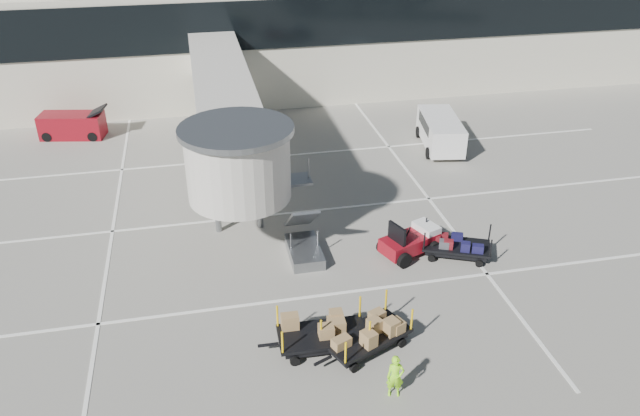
{
  "coord_description": "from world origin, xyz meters",
  "views": [
    {
      "loc": [
        -5.56,
        -18.01,
        15.45
      ],
      "look_at": [
        -0.55,
        5.68,
        2.0
      ],
      "focal_mm": 35.0,
      "sensor_mm": 36.0,
      "label": 1
    }
  ],
  "objects_px": {
    "ground_worker": "(395,376)",
    "belt_loader": "(73,126)",
    "minivan": "(440,129)",
    "box_cart_far": "(324,336)",
    "box_cart_near": "(364,336)",
    "suitcase_cart": "(457,247)",
    "baggage_tug": "(411,241)"
  },
  "relations": [
    {
      "from": "ground_worker",
      "to": "box_cart_far",
      "type": "bearing_deg",
      "value": 134.67
    },
    {
      "from": "minivan",
      "to": "box_cart_far",
      "type": "bearing_deg",
      "value": -113.75
    },
    {
      "from": "baggage_tug",
      "to": "box_cart_near",
      "type": "height_order",
      "value": "baggage_tug"
    },
    {
      "from": "baggage_tug",
      "to": "box_cart_far",
      "type": "distance_m",
      "value": 7.4
    },
    {
      "from": "baggage_tug",
      "to": "box_cart_near",
      "type": "distance_m",
      "value": 6.73
    },
    {
      "from": "box_cart_near",
      "to": "minivan",
      "type": "xyz_separation_m",
      "value": [
        9.46,
        16.8,
        0.58
      ]
    },
    {
      "from": "baggage_tug",
      "to": "minivan",
      "type": "distance_m",
      "value": 12.59
    },
    {
      "from": "box_cart_near",
      "to": "ground_worker",
      "type": "distance_m",
      "value": 2.44
    },
    {
      "from": "ground_worker",
      "to": "baggage_tug",
      "type": "bearing_deg",
      "value": 78.33
    },
    {
      "from": "box_cart_far",
      "to": "box_cart_near",
      "type": "bearing_deg",
      "value": -9.17
    },
    {
      "from": "baggage_tug",
      "to": "suitcase_cart",
      "type": "bearing_deg",
      "value": -39.53
    },
    {
      "from": "box_cart_near",
      "to": "box_cart_far",
      "type": "distance_m",
      "value": 1.44
    },
    {
      "from": "baggage_tug",
      "to": "box_cart_far",
      "type": "relative_size",
      "value": 0.73
    },
    {
      "from": "box_cart_far",
      "to": "ground_worker",
      "type": "relative_size",
      "value": 2.49
    },
    {
      "from": "box_cart_near",
      "to": "belt_loader",
      "type": "relative_size",
      "value": 0.88
    },
    {
      "from": "suitcase_cart",
      "to": "box_cart_near",
      "type": "relative_size",
      "value": 0.94
    },
    {
      "from": "belt_loader",
      "to": "suitcase_cart",
      "type": "bearing_deg",
      "value": -33.33
    },
    {
      "from": "box_cart_near",
      "to": "box_cart_far",
      "type": "bearing_deg",
      "value": 145.56
    },
    {
      "from": "suitcase_cart",
      "to": "belt_loader",
      "type": "xyz_separation_m",
      "value": [
        -18.52,
        18.11,
        0.28
      ]
    },
    {
      "from": "box_cart_far",
      "to": "belt_loader",
      "type": "bearing_deg",
      "value": 118.29
    },
    {
      "from": "box_cart_far",
      "to": "baggage_tug",
      "type": "bearing_deg",
      "value": 47.96
    },
    {
      "from": "minivan",
      "to": "belt_loader",
      "type": "distance_m",
      "value": 23.19
    },
    {
      "from": "box_cart_near",
      "to": "belt_loader",
      "type": "distance_m",
      "value": 26.44
    },
    {
      "from": "suitcase_cart",
      "to": "ground_worker",
      "type": "relative_size",
      "value": 2.28
    },
    {
      "from": "baggage_tug",
      "to": "belt_loader",
      "type": "xyz_separation_m",
      "value": [
        -16.56,
        17.48,
        0.14
      ]
    },
    {
      "from": "suitcase_cart",
      "to": "minivan",
      "type": "distance_m",
      "value": 12.43
    },
    {
      "from": "baggage_tug",
      "to": "box_cart_far",
      "type": "bearing_deg",
      "value": -155.22
    },
    {
      "from": "box_cart_near",
      "to": "ground_worker",
      "type": "bearing_deg",
      "value": -104.81
    },
    {
      "from": "box_cart_near",
      "to": "belt_loader",
      "type": "bearing_deg",
      "value": 95.49
    },
    {
      "from": "ground_worker",
      "to": "minivan",
      "type": "height_order",
      "value": "minivan"
    },
    {
      "from": "ground_worker",
      "to": "belt_loader",
      "type": "relative_size",
      "value": 0.36
    },
    {
      "from": "box_cart_near",
      "to": "belt_loader",
      "type": "xyz_separation_m",
      "value": [
        -12.86,
        23.1,
        0.21
      ]
    }
  ]
}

